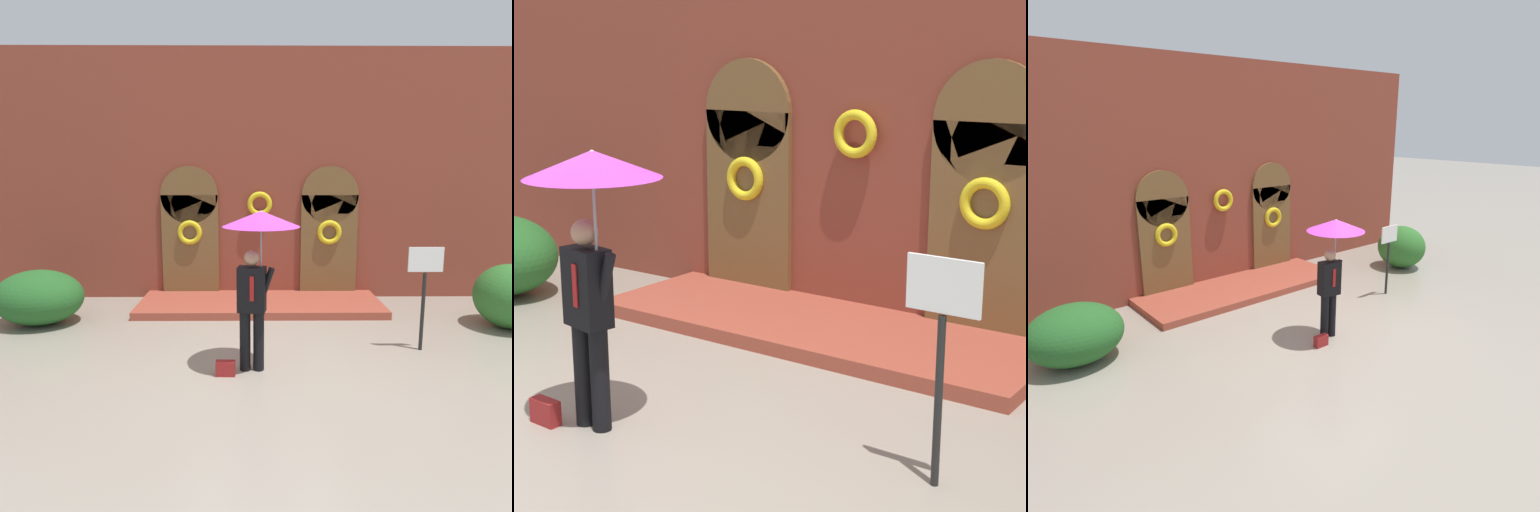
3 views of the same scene
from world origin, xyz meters
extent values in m
plane|color=gray|center=(0.00, 0.00, 0.00)|extent=(80.00, 80.00, 0.00)
cube|color=brown|center=(0.00, 4.20, 2.80)|extent=(14.00, 0.50, 5.60)
cube|color=brown|center=(-1.60, 3.91, 1.20)|extent=(1.30, 0.08, 2.40)
cylinder|color=brown|center=(-1.60, 3.91, 2.40)|extent=(1.30, 0.08, 1.30)
cube|color=brown|center=(1.60, 3.91, 1.20)|extent=(1.30, 0.08, 2.40)
cylinder|color=brown|center=(1.60, 3.91, 2.40)|extent=(1.30, 0.08, 1.30)
torus|color=yellow|center=(-1.60, 3.84, 1.55)|extent=(0.56, 0.12, 0.56)
torus|color=yellow|center=(1.60, 3.84, 1.55)|extent=(0.56, 0.12, 0.56)
torus|color=yellow|center=(0.00, 3.84, 2.20)|extent=(0.56, 0.12, 0.56)
cube|color=#98402E|center=(0.00, 3.05, 0.08)|extent=(5.20, 1.80, 0.16)
cylinder|color=black|center=(-0.28, -0.14, 0.45)|extent=(0.16, 0.16, 0.90)
cylinder|color=black|center=(-0.08, -0.14, 0.45)|extent=(0.16, 0.16, 0.90)
cube|color=black|center=(-0.18, -0.14, 1.23)|extent=(0.43, 0.30, 0.66)
cube|color=#A51919|center=(-0.18, -0.27, 1.27)|extent=(0.06, 0.02, 0.36)
sphere|color=#A87A5B|center=(-0.18, -0.14, 1.69)|extent=(0.22, 0.22, 0.22)
cylinder|color=black|center=(0.04, -0.14, 1.33)|extent=(0.22, 0.09, 0.46)
cylinder|color=gray|center=(-0.05, -0.14, 1.65)|extent=(0.02, 0.02, 0.98)
cone|color=#992893|center=(-0.05, -0.14, 2.25)|extent=(1.10, 1.10, 0.22)
cone|color=white|center=(-0.05, -0.14, 2.27)|extent=(0.61, 0.61, 0.20)
cube|color=maroon|center=(-0.56, -0.34, 0.11)|extent=(0.28, 0.13, 0.22)
cylinder|color=black|center=(2.61, 0.62, 0.65)|extent=(0.06, 0.06, 1.30)
cube|color=white|center=(2.61, 0.62, 1.52)|extent=(0.56, 0.03, 0.40)
ellipsoid|color=#235B23|center=(-4.29, 2.02, 0.53)|extent=(1.68, 1.42, 1.05)
ellipsoid|color=#2D6B28|center=(4.70, 1.74, 0.61)|extent=(1.31, 1.38, 1.21)
camera|label=1|loc=(-0.18, -6.52, 2.87)|focal=32.00mm
camera|label=2|loc=(4.98, -4.74, 3.08)|focal=60.00mm
camera|label=3|loc=(-6.11, -5.93, 4.11)|focal=32.00mm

